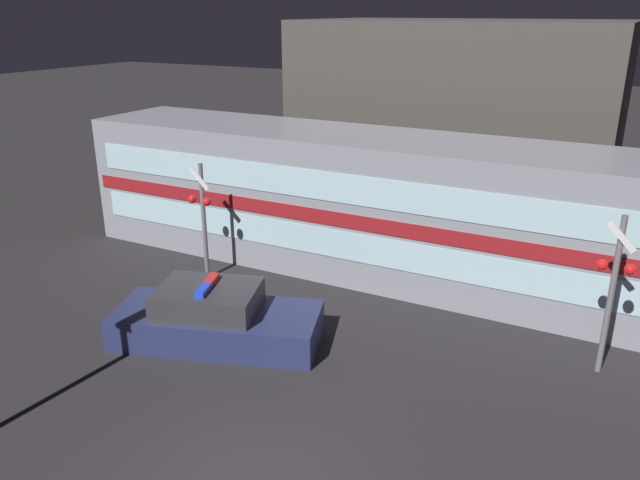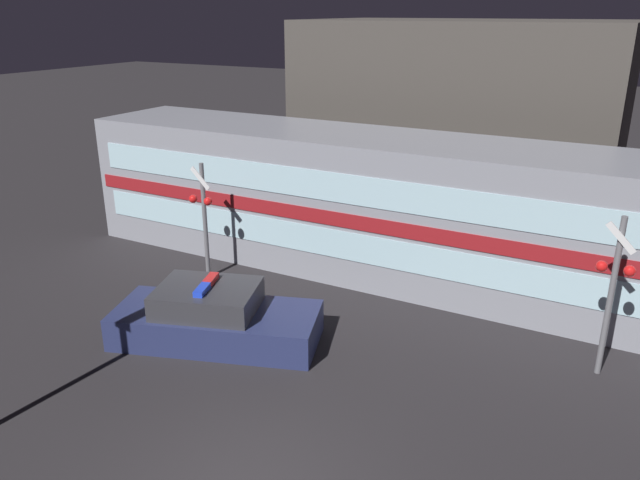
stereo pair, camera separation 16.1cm
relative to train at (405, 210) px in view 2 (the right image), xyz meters
The scene contains 5 objects.
train is the anchor object (origin of this frame).
police_car 5.86m from the train, 113.12° to the right, with size 4.69×3.08×1.36m.
crossing_signal_near 5.85m from the train, 27.93° to the right, with size 0.69×0.29×3.24m.
crossing_signal_far 5.22m from the train, 149.08° to the right, with size 0.69×0.29×3.11m.
building_left 7.26m from the train, 95.93° to the left, with size 10.55×6.29×6.39m.
Camera 2 is at (4.45, -5.84, 6.72)m, focal length 35.00 mm.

